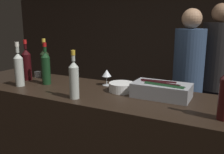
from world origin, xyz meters
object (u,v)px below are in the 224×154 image
wine_glass (107,74)px  candle_votive (38,74)px  bowl_white (121,87)px  red_wine_bottle_burgundy (46,67)px  champagne_bottle (45,62)px  person_blond_tee (216,74)px  rose_wine_bottle (74,79)px  white_wine_bottle (19,68)px  red_wine_bottle_tall (27,64)px  person_in_hoodie (188,80)px  ice_bin_with_bottles (161,89)px

wine_glass → candle_votive: wine_glass is taller
bowl_white → red_wine_bottle_burgundy: red_wine_bottle_burgundy is taller
champagne_bottle → person_blond_tee: person_blond_tee is taller
red_wine_bottle_burgundy → rose_wine_bottle: bearing=-26.0°
bowl_white → wine_glass: size_ratio=1.45×
candle_votive → champagne_bottle: (0.10, -0.01, 0.13)m
white_wine_bottle → champagne_bottle: bearing=90.7°
bowl_white → red_wine_bottle_tall: red_wine_bottle_tall is taller
person_blond_tee → person_in_hoodie: bearing=-108.8°
person_in_hoodie → bowl_white: bearing=-168.9°
ice_bin_with_bottles → person_in_hoodie: 1.08m
red_wine_bottle_burgundy → candle_votive: bearing=146.4°
red_wine_bottle_tall → champagne_bottle: champagne_bottle is taller
bowl_white → red_wine_bottle_burgundy: size_ratio=0.55×
bowl_white → person_in_hoodie: 1.11m
bowl_white → candle_votive: 0.94m
rose_wine_bottle → red_wine_bottle_burgundy: red_wine_bottle_burgundy is taller
white_wine_bottle → person_blond_tee: size_ratio=0.20×
white_wine_bottle → ice_bin_with_bottles: bearing=11.5°
candle_votive → red_wine_bottle_burgundy: size_ratio=0.20×
red_wine_bottle_burgundy → person_in_hoodie: size_ratio=0.21×
white_wine_bottle → person_in_hoodie: bearing=48.7°
rose_wine_bottle → white_wine_bottle: size_ratio=0.93×
white_wine_bottle → red_wine_bottle_tall: (-0.11, 0.19, -0.00)m
wine_glass → rose_wine_bottle: size_ratio=0.40×
red_wine_bottle_tall → person_in_hoodie: 1.69m
bowl_white → white_wine_bottle: bearing=-163.7°
bowl_white → person_in_hoodie: person_in_hoodie is taller
white_wine_bottle → champagne_bottle: champagne_bottle is taller
white_wine_bottle → person_blond_tee: 2.16m
rose_wine_bottle → person_in_hoodie: size_ratio=0.20×
bowl_white → candle_votive: size_ratio=2.68×
champagne_bottle → person_in_hoodie: bearing=40.7°
bowl_white → rose_wine_bottle: size_ratio=0.58×
champagne_bottle → person_in_hoodie: size_ratio=0.21×
bowl_white → rose_wine_bottle: 0.40m
candle_votive → champagne_bottle: champagne_bottle is taller
wine_glass → champagne_bottle: champagne_bottle is taller
ice_bin_with_bottles → red_wine_bottle_tall: (-1.26, -0.04, 0.09)m
ice_bin_with_bottles → bowl_white: ice_bin_with_bottles is taller
wine_glass → white_wine_bottle: 0.73m
red_wine_bottle_tall → person_blond_tee: bearing=43.6°
champagne_bottle → red_wine_bottle_burgundy: bearing=-46.0°
rose_wine_bottle → champagne_bottle: 0.73m
rose_wine_bottle → champagne_bottle: (-0.61, 0.39, 0.01)m
wine_glass → candle_votive: size_ratio=1.85×
red_wine_bottle_burgundy → person_blond_tee: bearing=50.1°
red_wine_bottle_burgundy → person_in_hoodie: bearing=49.5°
candle_votive → red_wine_bottle_burgundy: (0.27, -0.18, 0.13)m
person_blond_tee → rose_wine_bottle: bearing=-96.0°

